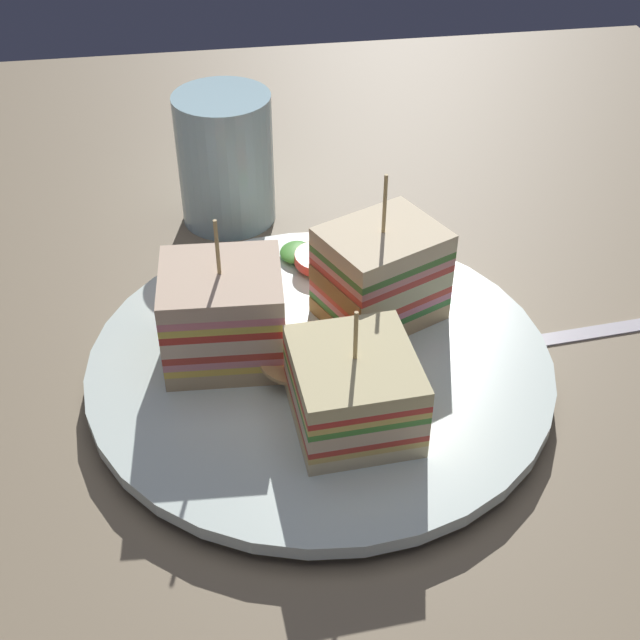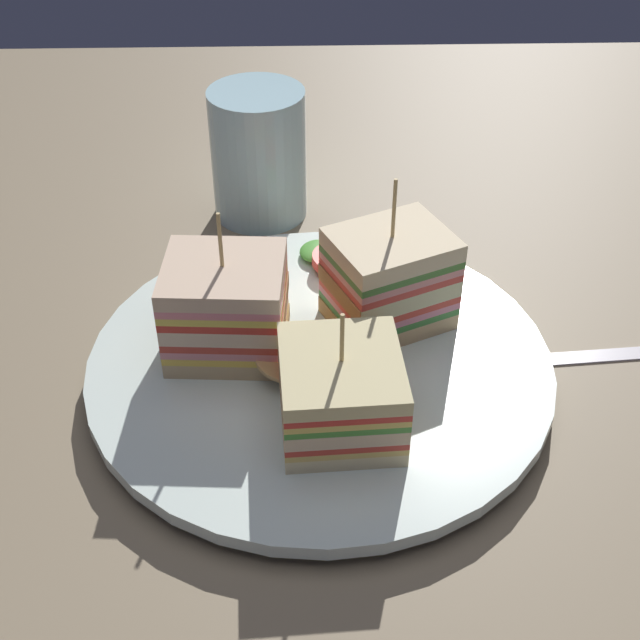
{
  "view_description": "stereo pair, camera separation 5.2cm",
  "coord_description": "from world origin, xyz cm",
  "px_view_note": "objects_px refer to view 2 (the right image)",
  "views": [
    {
      "loc": [
        40.58,
        -6.35,
        37.21
      ],
      "look_at": [
        0.0,
        0.0,
        4.66
      ],
      "focal_mm": 48.12,
      "sensor_mm": 36.0,
      "label": 1
    },
    {
      "loc": [
        41.06,
        -1.13,
        37.21
      ],
      "look_at": [
        0.0,
        0.0,
        4.66
      ],
      "focal_mm": 48.12,
      "sensor_mm": 36.0,
      "label": 2
    }
  ],
  "objects_px": {
    "sandwich_wedge_1": "(227,307)",
    "drinking_glass": "(259,163)",
    "sandwich_wedge_0": "(389,280)",
    "sandwich_wedge_2": "(341,392)",
    "chip_pile": "(296,350)",
    "plate": "(320,365)"
  },
  "relations": [
    {
      "from": "drinking_glass",
      "to": "chip_pile",
      "type": "bearing_deg",
      "value": 7.69
    },
    {
      "from": "sandwich_wedge_0",
      "to": "chip_pile",
      "type": "height_order",
      "value": "sandwich_wedge_0"
    },
    {
      "from": "sandwich_wedge_1",
      "to": "drinking_glass",
      "type": "distance_m",
      "value": 0.19
    },
    {
      "from": "sandwich_wedge_1",
      "to": "chip_pile",
      "type": "xyz_separation_m",
      "value": [
        0.02,
        0.04,
        -0.02
      ]
    },
    {
      "from": "sandwich_wedge_0",
      "to": "sandwich_wedge_2",
      "type": "bearing_deg",
      "value": 45.3
    },
    {
      "from": "plate",
      "to": "drinking_glass",
      "type": "xyz_separation_m",
      "value": [
        -0.21,
        -0.04,
        0.04
      ]
    },
    {
      "from": "sandwich_wedge_0",
      "to": "drinking_glass",
      "type": "bearing_deg",
      "value": -86.5
    },
    {
      "from": "plate",
      "to": "sandwich_wedge_0",
      "type": "distance_m",
      "value": 0.07
    },
    {
      "from": "sandwich_wedge_1",
      "to": "drinking_glass",
      "type": "relative_size",
      "value": 0.94
    },
    {
      "from": "plate",
      "to": "sandwich_wedge_1",
      "type": "height_order",
      "value": "sandwich_wedge_1"
    },
    {
      "from": "drinking_glass",
      "to": "sandwich_wedge_1",
      "type": "bearing_deg",
      "value": -4.35
    },
    {
      "from": "sandwich_wedge_0",
      "to": "sandwich_wedge_1",
      "type": "bearing_deg",
      "value": -11.07
    },
    {
      "from": "sandwich_wedge_0",
      "to": "sandwich_wedge_1",
      "type": "distance_m",
      "value": 0.11
    },
    {
      "from": "chip_pile",
      "to": "sandwich_wedge_0",
      "type": "bearing_deg",
      "value": 124.06
    },
    {
      "from": "drinking_glass",
      "to": "plate",
      "type": "bearing_deg",
      "value": 11.86
    },
    {
      "from": "plate",
      "to": "sandwich_wedge_0",
      "type": "relative_size",
      "value": 2.78
    },
    {
      "from": "sandwich_wedge_2",
      "to": "chip_pile",
      "type": "height_order",
      "value": "sandwich_wedge_2"
    },
    {
      "from": "plate",
      "to": "drinking_glass",
      "type": "height_order",
      "value": "drinking_glass"
    },
    {
      "from": "plate",
      "to": "sandwich_wedge_2",
      "type": "distance_m",
      "value": 0.07
    },
    {
      "from": "sandwich_wedge_2",
      "to": "sandwich_wedge_1",
      "type": "bearing_deg",
      "value": 40.27
    },
    {
      "from": "sandwich_wedge_0",
      "to": "drinking_glass",
      "type": "xyz_separation_m",
      "value": [
        -0.17,
        -0.09,
        -0.0
      ]
    },
    {
      "from": "sandwich_wedge_2",
      "to": "plate",
      "type": "bearing_deg",
      "value": 6.62
    }
  ]
}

